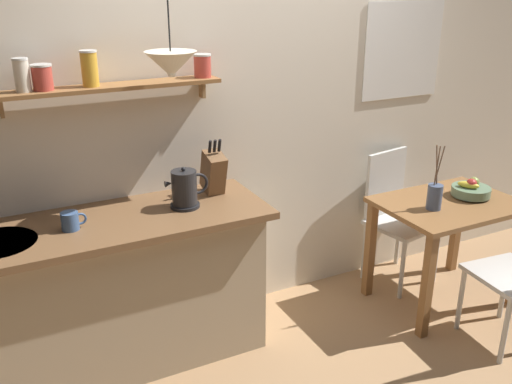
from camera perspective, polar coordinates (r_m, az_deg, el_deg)
name	(u,v)px	position (r m, az deg, el deg)	size (l,w,h in m)	color
ground_plane	(289,346)	(3.63, 3.30, -15.17)	(14.00, 14.00, 0.00)	#A87F56
back_wall	(270,106)	(3.68, 1.44, 8.62)	(6.80, 0.11, 2.70)	silver
kitchen_counter	(107,295)	(3.33, -14.73, -9.95)	(1.83, 0.63, 0.92)	tan
wall_shelf	(104,80)	(3.12, -15.06, 10.86)	(1.19, 0.20, 0.32)	brown
dining_table	(448,220)	(4.01, 18.71, -2.69)	(0.91, 0.67, 0.74)	brown
dining_chair_far	(395,210)	(4.26, 13.78, -1.81)	(0.50, 0.48, 0.96)	silver
fruit_bowl	(471,190)	(4.08, 20.79, 0.23)	(0.26, 0.26, 0.13)	slate
twig_vase	(435,196)	(3.77, 17.51, -0.38)	(0.09, 0.09, 0.43)	#475675
electric_kettle	(185,189)	(3.18, -7.16, 0.28)	(0.25, 0.17, 0.24)	black
knife_block	(213,172)	(3.35, -4.30, 2.05)	(0.11, 0.21, 0.34)	brown
coffee_mug_by_sink	(71,221)	(3.05, -18.14, -2.78)	(0.13, 0.09, 0.09)	#3D5B89
pendant_lamp	(171,64)	(2.94, -8.54, 12.60)	(0.26, 0.26, 0.62)	black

